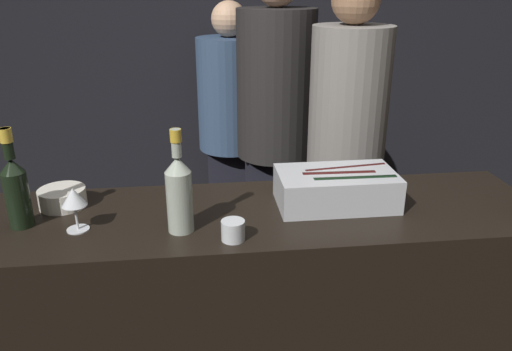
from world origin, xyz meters
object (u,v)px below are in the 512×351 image
Objects in this scene: candle_votive at (233,230)px; rose_wine_bottle at (179,191)px; champagne_bottle at (16,188)px; person_in_hoodie at (345,152)px; wine_glass at (74,199)px; person_blond_tee at (231,123)px; bowl_white at (62,197)px; person_grey_polo at (275,125)px; ice_bin_with_bottles at (338,187)px.

rose_wine_bottle is (-0.16, 0.08, 0.10)m from candle_votive.
champagne_bottle is 0.18× the size of person_in_hoodie.
person_in_hoodie reaches higher than wine_glass.
candle_votive is 0.04× the size of person_in_hoodie.
candle_votive is 0.04× the size of person_blond_tee.
champagne_bottle reaches higher than candle_votive.
rose_wine_bottle is (0.32, -0.04, 0.03)m from wine_glass.
bowl_white reaches higher than candle_votive.
person_blond_tee is at bearing 80.71° from rose_wine_bottle.
bowl_white is at bearing 22.46° from person_blond_tee.
person_in_hoodie reaches higher than champagne_bottle.
champagne_bottle is 1.77m from person_blond_tee.
champagne_bottle is at bearing 165.47° from candle_votive.
rose_wine_bottle is 1.70m from person_blond_tee.
wine_glass is at bearing -65.03° from bowl_white.
person_blond_tee is at bearing 86.20° from candle_votive.
person_in_hoodie is (0.59, 0.84, -0.06)m from candle_votive.
person_grey_polo reaches higher than wine_glass.
person_in_hoodie is at bearing 75.79° from person_blond_tee.
person_grey_polo is at bearing 93.04° from ice_bin_with_bottles.
wine_glass is 0.32m from rose_wine_bottle.
wine_glass is 0.08× the size of person_in_hoodie.
person_in_hoodie reaches higher than person_blond_tee.
champagne_bottle is 0.18× the size of person_grey_polo.
champagne_bottle is (-1.04, -0.04, 0.07)m from ice_bin_with_bottles.
champagne_bottle is at bearing -177.71° from ice_bin_with_bottles.
person_blond_tee reaches higher than rose_wine_bottle.
person_blond_tee is 0.54m from person_grey_polo.
person_blond_tee is (0.59, 1.62, -0.23)m from wine_glass.
person_grey_polo is (-0.27, 0.42, 0.02)m from person_in_hoodie.
person_blond_tee is (-0.26, 1.53, -0.19)m from ice_bin_with_bottles.
bowl_white is 0.49× the size of champagne_bottle.
champagne_bottle is (-0.50, 0.09, -0.00)m from rose_wine_bottle.
person_grey_polo reaches higher than ice_bin_with_bottles.
ice_bin_with_bottles is at bearing 132.83° from person_in_hoodie.
wine_glass is at bearing 172.97° from rose_wine_bottle.
bowl_white is at bearing 114.97° from wine_glass.
wine_glass is 1.97× the size of candle_votive.
person_blond_tee is (0.12, 1.74, -0.15)m from candle_votive.
rose_wine_bottle is (-0.54, -0.13, 0.07)m from ice_bin_with_bottles.
bowl_white is 0.22m from wine_glass.
rose_wine_bottle is 0.18× the size of person_grey_polo.
person_in_hoodie is at bearing 54.71° from candle_votive.
person_grey_polo is at bearing 4.47° from person_in_hoodie.
champagne_bottle is at bearing -124.76° from bowl_white.
person_blond_tee is at bearing -122.03° from person_grey_polo.
person_in_hoodie reaches higher than bowl_white.
wine_glass is 0.09× the size of person_blond_tee.
bowl_white is at bearing 55.24° from champagne_bottle.
ice_bin_with_bottles reaches higher than candle_votive.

